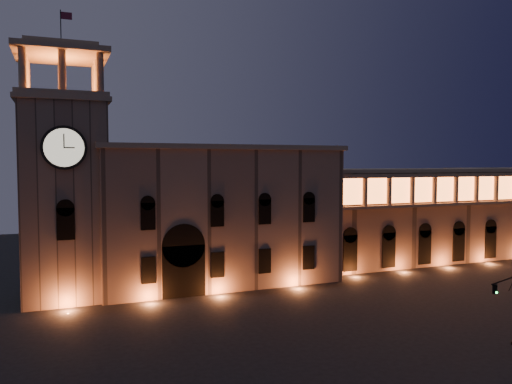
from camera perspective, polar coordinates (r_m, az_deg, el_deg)
ground at (r=47.30m, az=6.43°, el=-15.69°), size 160.00×160.00×0.00m
government_building at (r=64.57m, az=-4.40°, el=-2.57°), size 30.80×12.80×17.60m
clock_tower at (r=60.44m, az=-21.05°, el=0.36°), size 9.80×9.80×32.40m
colonnade_wing at (r=83.07m, az=18.24°, el=-2.41°), size 40.60×11.50×14.50m
secondary_building at (r=105.62m, az=26.97°, el=-1.59°), size 20.00×12.00×14.00m
traffic_light at (r=47.67m, az=27.13°, el=-11.55°), size 4.58×1.79×6.58m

